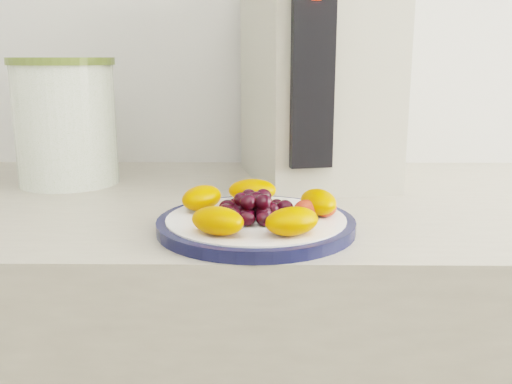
{
  "coord_description": "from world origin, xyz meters",
  "views": [
    {
      "loc": [
        0.02,
        0.33,
        1.11
      ],
      "look_at": [
        0.02,
        1.02,
        0.95
      ],
      "focal_mm": 40.0,
      "sensor_mm": 36.0,
      "label": 1
    }
  ],
  "objects": [
    {
      "name": "fruit_plate",
      "position": [
        0.02,
        1.02,
        0.93
      ],
      "size": [
        0.21,
        0.21,
        0.03
      ],
      "color": "#D56100",
      "rests_on": "plate_face"
    },
    {
      "name": "appliance_panel",
      "position": [
        0.1,
        1.18,
        1.09
      ],
      "size": [
        0.07,
        0.03,
        0.27
      ],
      "primitive_type": "cube",
      "rotation": [
        0.0,
        0.0,
        0.21
      ],
      "color": "black",
      "rests_on": "appliance_body"
    },
    {
      "name": "plate_rim",
      "position": [
        0.02,
        1.02,
        0.91
      ],
      "size": [
        0.25,
        0.25,
        0.01
      ],
      "primitive_type": "cylinder",
      "color": "#111539",
      "rests_on": "counter"
    },
    {
      "name": "canister_lid",
      "position": [
        -0.31,
        1.3,
        1.11
      ],
      "size": [
        0.18,
        0.18,
        0.01
      ],
      "primitive_type": "cylinder",
      "rotation": [
        0.0,
        0.0,
        0.02
      ],
      "color": "olive",
      "rests_on": "canister"
    },
    {
      "name": "appliance_body",
      "position": [
        0.12,
        1.34,
        1.08
      ],
      "size": [
        0.27,
        0.33,
        0.37
      ],
      "primitive_type": "cube",
      "rotation": [
        0.0,
        0.0,
        0.21
      ],
      "color": "#B8B39F",
      "rests_on": "counter"
    },
    {
      "name": "canister",
      "position": [
        -0.31,
        1.3,
        1.0
      ],
      "size": [
        0.17,
        0.17,
        0.2
      ],
      "primitive_type": "cylinder",
      "rotation": [
        0.0,
        0.0,
        0.02
      ],
      "color": "#476F1B",
      "rests_on": "counter"
    },
    {
      "name": "plate_face",
      "position": [
        0.02,
        1.02,
        0.91
      ],
      "size": [
        0.23,
        0.23,
        0.02
      ],
      "primitive_type": "cylinder",
      "color": "white",
      "rests_on": "counter"
    }
  ]
}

